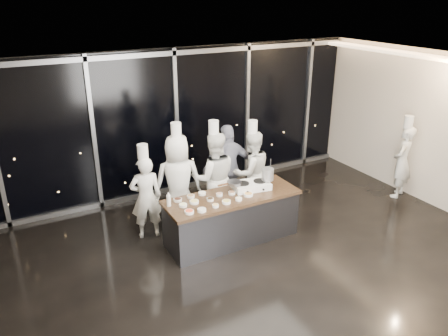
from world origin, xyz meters
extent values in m
plane|color=black|center=(0.00, 0.00, 0.00)|extent=(9.00, 9.00, 0.00)
cube|color=beige|center=(0.00, 3.50, 1.60)|extent=(9.00, 0.02, 3.20)
cube|color=silver|center=(0.00, 0.00, 3.20)|extent=(9.00, 7.00, 0.02)
cube|color=black|center=(0.00, 3.44, 1.60)|extent=(8.90, 0.04, 3.18)
cube|color=gray|center=(0.00, 3.39, 3.10)|extent=(8.90, 0.08, 0.10)
cube|color=gray|center=(0.00, 3.39, 0.05)|extent=(8.90, 0.08, 0.10)
cube|color=gray|center=(-1.80, 3.39, 1.60)|extent=(0.08, 0.08, 3.20)
cube|color=gray|center=(0.00, 3.39, 1.60)|extent=(0.08, 0.08, 3.20)
cube|color=gray|center=(1.80, 3.39, 1.60)|extent=(0.08, 0.08, 3.20)
cube|color=gray|center=(3.60, 3.39, 1.60)|extent=(0.08, 0.08, 3.20)
cube|color=#3D3D42|center=(0.00, 0.90, 0.42)|extent=(2.40, 0.80, 0.84)
cube|color=#47331E|center=(0.00, 0.90, 0.87)|extent=(2.46, 0.86, 0.06)
cube|color=white|center=(0.46, 0.99, 0.96)|extent=(0.72, 0.51, 0.12)
cylinder|color=black|center=(0.30, 1.02, 1.03)|extent=(0.26, 0.26, 0.02)
cylinder|color=black|center=(0.62, 0.97, 1.03)|extent=(0.26, 0.26, 0.02)
cylinder|color=black|center=(0.27, 0.81, 0.95)|extent=(0.04, 0.03, 0.04)
cylinder|color=black|center=(0.57, 0.76, 0.95)|extent=(0.04, 0.03, 0.04)
cylinder|color=slate|center=(0.13, 1.06, 1.06)|extent=(0.31, 0.31, 0.05)
cube|color=#4C2B14|center=(-0.10, 1.10, 1.07)|extent=(0.20, 0.06, 0.02)
cylinder|color=#B1B1B4|center=(0.77, 0.93, 1.15)|extent=(0.26, 0.26, 0.22)
cylinder|color=white|center=(-0.94, 0.66, 0.92)|extent=(0.16, 0.16, 0.04)
cylinder|color=#EE4A27|center=(-0.94, 0.66, 0.94)|extent=(0.13, 0.13, 0.01)
cylinder|color=white|center=(-0.94, 0.92, 0.92)|extent=(0.13, 0.13, 0.04)
cylinder|color=#F1F1AA|center=(-0.94, 0.92, 0.94)|extent=(0.11, 0.11, 0.01)
cylinder|color=white|center=(-0.94, 1.16, 0.92)|extent=(0.15, 0.15, 0.04)
cylinder|color=#32170F|center=(-0.94, 1.16, 0.94)|extent=(0.12, 0.12, 0.01)
cylinder|color=white|center=(-0.73, 0.62, 0.92)|extent=(0.15, 0.15, 0.04)
cylinder|color=beige|center=(-0.73, 0.62, 0.94)|extent=(0.12, 0.12, 0.01)
cylinder|color=white|center=(-0.72, 0.95, 0.92)|extent=(0.16, 0.16, 0.04)
cylinder|color=#DDC96E|center=(-0.72, 0.95, 0.94)|extent=(0.13, 0.13, 0.01)
cylinder|color=white|center=(-0.68, 1.17, 0.92)|extent=(0.13, 0.13, 0.04)
cylinder|color=olive|center=(-0.68, 1.17, 0.94)|extent=(0.11, 0.11, 0.01)
cylinder|color=white|center=(-0.46, 0.65, 0.92)|extent=(0.11, 0.11, 0.04)
cylinder|color=#E5B35E|center=(-0.46, 0.65, 0.94)|extent=(0.09, 0.09, 0.01)
cylinder|color=white|center=(-0.43, 0.91, 0.92)|extent=(0.12, 0.12, 0.04)
cylinder|color=black|center=(-0.43, 0.91, 0.94)|extent=(0.10, 0.10, 0.01)
cylinder|color=white|center=(-0.45, 1.19, 0.92)|extent=(0.13, 0.13, 0.04)
cylinder|color=silver|center=(-0.45, 1.19, 0.94)|extent=(0.11, 0.11, 0.01)
cylinder|color=white|center=(-0.23, 0.69, 0.92)|extent=(0.15, 0.15, 0.04)
cylinder|color=gold|center=(-0.23, 0.69, 0.94)|extent=(0.12, 0.12, 0.01)
cylinder|color=white|center=(-0.20, 1.00, 0.92)|extent=(0.12, 0.12, 0.04)
cylinder|color=tan|center=(-0.20, 1.00, 0.94)|extent=(0.10, 0.10, 0.01)
cylinder|color=white|center=(0.01, 0.69, 0.92)|extent=(0.12, 0.12, 0.04)
cylinder|color=beige|center=(0.01, 0.69, 0.94)|extent=(0.09, 0.09, 0.01)
cylinder|color=white|center=(0.03, 0.96, 0.92)|extent=(0.13, 0.13, 0.04)
cylinder|color=#915F41|center=(0.03, 0.96, 0.94)|extent=(0.10, 0.10, 0.01)
cylinder|color=white|center=(0.26, 0.76, 0.92)|extent=(0.17, 0.17, 0.04)
cylinder|color=#C48941|center=(0.26, 0.76, 0.94)|extent=(0.14, 0.14, 0.01)
cylinder|color=white|center=(-1.14, 1.06, 1.00)|extent=(0.07, 0.07, 0.20)
cone|color=white|center=(-1.14, 1.06, 1.13)|extent=(0.06, 0.06, 0.07)
imported|color=white|center=(-1.31, 1.76, 0.79)|extent=(0.64, 0.48, 1.59)
cylinder|color=white|center=(-1.31, 1.76, 1.69)|extent=(0.22, 0.22, 0.26)
imported|color=white|center=(-0.64, 1.85, 0.93)|extent=(1.02, 0.78, 1.86)
cylinder|color=white|center=(-0.64, 1.85, 1.96)|extent=(0.23, 0.23, 0.26)
imported|color=white|center=(0.06, 1.72, 0.92)|extent=(1.06, 0.92, 1.84)
cylinder|color=white|center=(0.06, 1.72, 1.94)|extent=(0.24, 0.24, 0.26)
imported|color=#131536|center=(0.54, 2.03, 0.92)|extent=(1.14, 0.63, 1.84)
imported|color=white|center=(0.92, 1.73, 0.86)|extent=(0.84, 0.66, 1.72)
cylinder|color=white|center=(0.92, 1.73, 1.82)|extent=(0.19, 0.19, 0.26)
imported|color=white|center=(4.20, 0.77, 0.81)|extent=(0.70, 0.61, 1.62)
cylinder|color=white|center=(4.20, 0.77, 1.72)|extent=(0.25, 0.25, 0.26)
camera|label=1|loc=(-3.45, -5.21, 4.30)|focal=35.00mm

